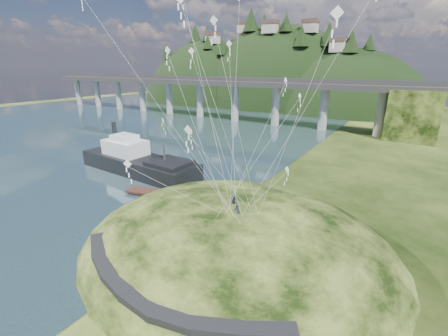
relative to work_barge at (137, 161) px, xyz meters
The scene contains 10 objects.
ground 23.35m from the work_barge, 33.71° to the right, with size 320.00×320.00×0.00m, color black.
water 55.41m from the work_barge, 162.01° to the left, with size 240.00×240.00×0.00m, color #2C4851.
grass_hill 29.67m from the work_barge, 21.74° to the right, with size 36.00×32.00×13.00m.
footpath 35.09m from the work_barge, 40.20° to the right, with size 22.29×5.84×0.83m.
bridge 58.09m from the work_barge, 97.10° to the left, with size 160.00×11.00×15.00m.
far_ridge 112.34m from the work_barge, 102.51° to the left, with size 153.00×70.00×94.50m.
work_barge is the anchor object (origin of this frame).
wooden_dock 13.94m from the work_barge, 24.00° to the right, with size 13.80×5.26×0.98m.
kite_flyers 30.33m from the work_barge, 22.73° to the right, with size 2.17×2.46×1.90m.
kite_swarm 31.93m from the work_barge, 23.68° to the right, with size 21.55×16.89×19.83m.
Camera 1 is at (22.29, -22.83, 18.63)m, focal length 24.00 mm.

